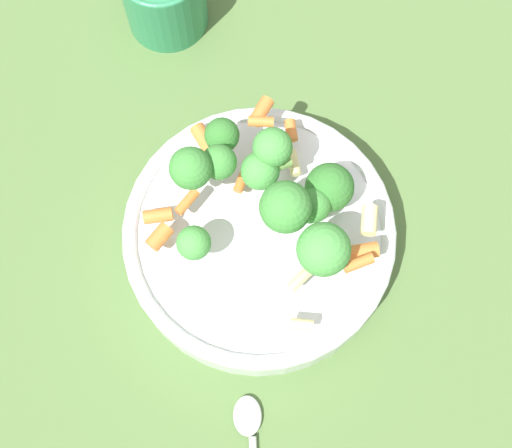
# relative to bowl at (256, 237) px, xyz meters

# --- Properties ---
(ground_plane) EXTENTS (3.00, 3.00, 0.00)m
(ground_plane) POSITION_rel_bowl_xyz_m (0.00, 0.00, -0.03)
(ground_plane) COLOR #4C6B38
(bowl) EXTENTS (0.25, 0.25, 0.05)m
(bowl) POSITION_rel_bowl_xyz_m (0.00, 0.00, 0.00)
(bowl) COLOR silver
(bowl) RESTS_ON ground_plane
(pasta_salad) EXTENTS (0.21, 0.21, 0.09)m
(pasta_salad) POSITION_rel_bowl_xyz_m (-0.02, 0.01, 0.07)
(pasta_salad) COLOR #8CB766
(pasta_salad) RESTS_ON bowl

